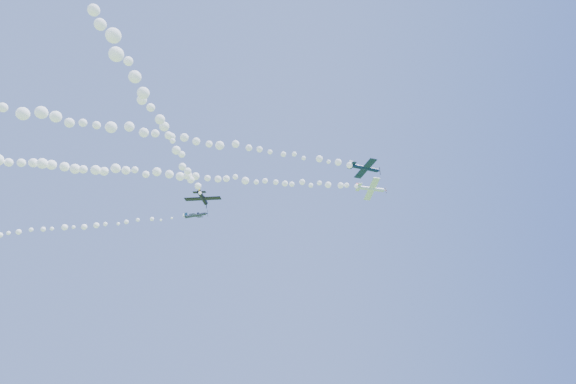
{
  "coord_description": "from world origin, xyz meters",
  "views": [
    {
      "loc": [
        1.11,
        -98.91,
        2.0
      ],
      "look_at": [
        3.45,
        -4.97,
        44.77
      ],
      "focal_mm": 30.0,
      "sensor_mm": 36.0,
      "label": 1
    }
  ],
  "objects_px": {
    "plane_white": "(371,189)",
    "plane_grey": "(196,215)",
    "plane_black": "(203,198)",
    "plane_navy": "(365,168)"
  },
  "relations": [
    {
      "from": "plane_white",
      "to": "plane_black",
      "type": "distance_m",
      "value": 42.53
    },
    {
      "from": "plane_white",
      "to": "plane_grey",
      "type": "relative_size",
      "value": 1.19
    },
    {
      "from": "plane_white",
      "to": "plane_navy",
      "type": "distance_m",
      "value": 11.88
    },
    {
      "from": "plane_white",
      "to": "plane_black",
      "type": "height_order",
      "value": "plane_white"
    },
    {
      "from": "plane_grey",
      "to": "plane_white",
      "type": "bearing_deg",
      "value": 3.71
    },
    {
      "from": "plane_grey",
      "to": "plane_black",
      "type": "xyz_separation_m",
      "value": [
        5.83,
        -27.13,
        -7.34
      ]
    },
    {
      "from": "plane_black",
      "to": "plane_white",
      "type": "bearing_deg",
      "value": -55.65
    },
    {
      "from": "plane_navy",
      "to": "plane_black",
      "type": "distance_m",
      "value": 35.22
    },
    {
      "from": "plane_navy",
      "to": "plane_white",
      "type": "bearing_deg",
      "value": 55.24
    },
    {
      "from": "plane_grey",
      "to": "plane_black",
      "type": "distance_m",
      "value": 28.7
    }
  ]
}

